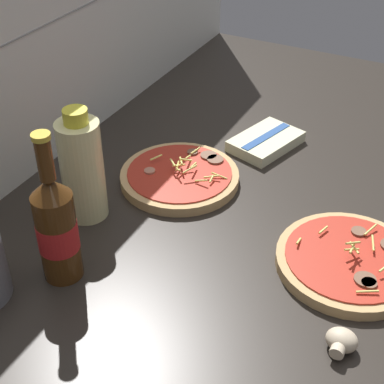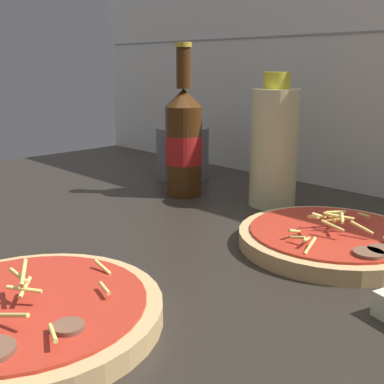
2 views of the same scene
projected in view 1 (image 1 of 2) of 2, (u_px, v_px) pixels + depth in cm
name	position (u px, v px, depth cm)	size (l,w,h in cm)	color
counter_slab	(256.00, 224.00, 106.72)	(160.00, 90.00, 2.50)	#28231E
tile_backsplash	(35.00, 28.00, 106.86)	(160.00, 1.13, 60.00)	silver
pizza_near	(350.00, 261.00, 95.07)	(23.77, 23.77, 5.68)	tan
pizza_far	(180.00, 176.00, 114.92)	(23.23, 23.23, 4.95)	tan
beer_bottle	(56.00, 227.00, 88.88)	(6.35, 6.35, 25.80)	#47280F
oil_bottle	(82.00, 169.00, 101.55)	(7.57, 7.57, 21.16)	beige
mushroom_left	(341.00, 341.00, 81.18)	(4.76, 4.53, 3.17)	beige
dish_towel	(266.00, 141.00, 125.51)	(17.42, 13.88, 2.56)	beige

